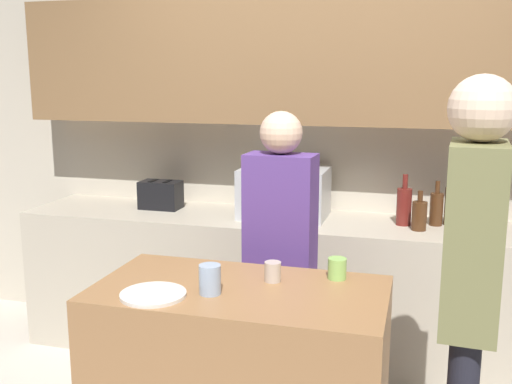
{
  "coord_description": "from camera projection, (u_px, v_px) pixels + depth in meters",
  "views": [
    {
      "loc": [
        0.63,
        -2.06,
        1.75
      ],
      "look_at": [
        -0.06,
        0.4,
        1.24
      ],
      "focal_mm": 42.0,
      "sensor_mm": 36.0,
      "label": 1
    }
  ],
  "objects": [
    {
      "name": "back_counter",
      "position": [
        308.0,
        290.0,
        3.68
      ],
      "size": [
        3.6,
        0.62,
        0.88
      ],
      "color": "#B7AD99",
      "rests_on": "ground_plane"
    },
    {
      "name": "bottle_5",
      "position": [
        490.0,
        213.0,
        3.38
      ],
      "size": [
        0.09,
        0.09,
        0.24
      ],
      "color": "maroon",
      "rests_on": "back_counter"
    },
    {
      "name": "bottle_1",
      "position": [
        419.0,
        215.0,
        3.35
      ],
      "size": [
        0.08,
        0.08,
        0.23
      ],
      "color": "#472814",
      "rests_on": "back_counter"
    },
    {
      "name": "bottle_2",
      "position": [
        436.0,
        208.0,
        3.45
      ],
      "size": [
        0.08,
        0.08,
        0.26
      ],
      "color": "#472814",
      "rests_on": "back_counter"
    },
    {
      "name": "toaster",
      "position": [
        161.0,
        195.0,
        3.89
      ],
      "size": [
        0.26,
        0.16,
        0.18
      ],
      "color": "black",
      "rests_on": "back_counter"
    },
    {
      "name": "cup_1",
      "position": [
        273.0,
        272.0,
        2.5
      ],
      "size": [
        0.07,
        0.07,
        0.08
      ],
      "color": "beige",
      "rests_on": "kitchen_island"
    },
    {
      "name": "microwave",
      "position": [
        284.0,
        193.0,
        3.66
      ],
      "size": [
        0.52,
        0.39,
        0.3
      ],
      "color": "#B7BABC",
      "rests_on": "back_counter"
    },
    {
      "name": "bottle_4",
      "position": [
        473.0,
        207.0,
        3.44
      ],
      "size": [
        0.06,
        0.06,
        0.29
      ],
      "color": "silver",
      "rests_on": "back_counter"
    },
    {
      "name": "plate_on_island",
      "position": [
        153.0,
        294.0,
        2.34
      ],
      "size": [
        0.26,
        0.26,
        0.01
      ],
      "color": "white",
      "rests_on": "kitchen_island"
    },
    {
      "name": "cup_0",
      "position": [
        210.0,
        279.0,
        2.36
      ],
      "size": [
        0.09,
        0.09,
        0.12
      ],
      "color": "#9AB0CE",
      "rests_on": "kitchen_island"
    },
    {
      "name": "person_left",
      "position": [
        280.0,
        242.0,
        2.97
      ],
      "size": [
        0.35,
        0.21,
        1.57
      ],
      "rotation": [
        0.0,
        0.0,
        -3.2
      ],
      "color": "black",
      "rests_on": "ground_plane"
    },
    {
      "name": "cup_2",
      "position": [
        337.0,
        268.0,
        2.54
      ],
      "size": [
        0.08,
        0.08,
        0.09
      ],
      "color": "#95CE64",
      "rests_on": "kitchen_island"
    },
    {
      "name": "person_center",
      "position": [
        470.0,
        274.0,
        2.12
      ],
      "size": [
        0.23,
        0.35,
        1.75
      ],
      "rotation": [
        0.0,
        0.0,
        1.5
      ],
      "color": "black",
      "rests_on": "ground_plane"
    },
    {
      "name": "bottle_3",
      "position": [
        451.0,
        205.0,
        3.45
      ],
      "size": [
        0.08,
        0.08,
        0.31
      ],
      "color": "#472814",
      "rests_on": "back_counter"
    },
    {
      "name": "bottle_0",
      "position": [
        404.0,
        206.0,
        3.46
      ],
      "size": [
        0.09,
        0.09,
        0.3
      ],
      "color": "maroon",
      "rests_on": "back_counter"
    },
    {
      "name": "back_wall",
      "position": [
        319.0,
        108.0,
        3.72
      ],
      "size": [
        6.4,
        0.4,
        2.7
      ],
      "color": "beige",
      "rests_on": "ground_plane"
    }
  ]
}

